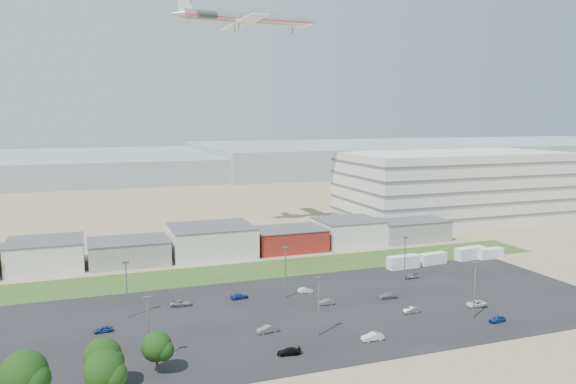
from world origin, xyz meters
name	(u,v)px	position (x,y,z in m)	size (l,w,h in m)	color
ground	(343,353)	(0.00, 0.00, 0.00)	(700.00, 700.00, 0.00)	#8F7C5B
parking_lot	(322,310)	(5.00, 20.00, 0.01)	(120.00, 50.00, 0.01)	black
grass_strip	(252,271)	(0.00, 52.00, 0.01)	(160.00, 16.00, 0.02)	#2E4B1C
hills_backdrop	(202,165)	(40.00, 315.00, 4.50)	(700.00, 200.00, 9.00)	gray
building_row	(171,244)	(-17.00, 71.00, 4.00)	(170.00, 20.00, 8.00)	silver
parking_garage	(453,186)	(90.00, 95.00, 12.50)	(80.00, 40.00, 25.00)	silver
box_trailer_a	(403,262)	(36.44, 41.33, 1.58)	(8.45, 2.64, 3.17)	silver
box_trailer_b	(433,259)	(45.72, 42.18, 1.44)	(7.66, 2.39, 2.87)	silver
box_trailer_c	(470,253)	(58.01, 43.08, 1.62)	(8.64, 2.70, 3.24)	silver
box_trailer_d	(490,253)	(63.71, 41.97, 1.38)	(7.37, 2.30, 2.76)	silver
tree_left	(24,378)	(-46.18, -3.02, 4.76)	(6.35, 6.35, 9.52)	black
tree_mid	(104,374)	(-36.59, -4.13, 4.27)	(5.69, 5.69, 8.54)	black
tree_right	(103,361)	(-36.59, 0.49, 4.17)	(5.56, 5.56, 8.34)	black
tree_near	(157,350)	(-29.00, 2.98, 3.61)	(4.81, 4.81, 7.22)	black
lightpole_front_l	(148,330)	(-29.72, 7.20, 5.24)	(1.23, 0.51, 10.48)	slate
lightpole_front_m	(319,307)	(-0.91, 7.98, 5.25)	(1.24, 0.52, 10.51)	slate
lightpole_front_r	(474,291)	(30.06, 6.01, 5.36)	(1.26, 0.53, 10.73)	slate
lightpole_back_l	(127,290)	(-31.41, 28.65, 5.42)	(1.27, 0.53, 10.83)	slate
lightpole_back_m	(285,273)	(0.69, 29.43, 5.45)	(1.28, 0.53, 10.90)	slate
lightpole_back_r	(405,259)	(30.98, 31.91, 5.16)	(1.21, 0.51, 10.32)	slate
airliner	(247,19)	(11.75, 95.78, 68.08)	(48.37, 32.98, 14.29)	silver
parked_car_0	(476,304)	(34.78, 11.17, 0.59)	(1.97, 4.27, 1.19)	silver
parked_car_1	(412,310)	(20.59, 12.35, 0.58)	(1.23, 3.53, 1.16)	#A5A5AA
parked_car_2	(497,319)	(32.83, 2.70, 0.58)	(1.36, 3.38, 1.15)	navy
parked_car_3	(289,351)	(-8.43, 2.35, 0.55)	(1.55, 3.81, 1.11)	black
parked_car_4	(267,329)	(-8.78, 12.38, 0.65)	(1.38, 3.96, 1.31)	#595B5E
parked_car_5	(103,329)	(-36.00, 22.34, 0.55)	(1.29, 3.21, 1.09)	navy
parked_car_6	(239,296)	(-8.61, 32.05, 0.55)	(1.54, 3.79, 1.10)	navy
parked_car_7	(326,302)	(6.90, 22.45, 0.57)	(1.20, 3.44, 1.13)	#595B5E
parked_car_8	(412,276)	(33.55, 32.63, 0.56)	(1.32, 3.29, 1.12)	#A5A5AA
parked_car_9	(181,303)	(-20.86, 31.78, 0.61)	(2.02, 4.37, 1.22)	#A5A5AA
parked_car_10	(103,378)	(-36.65, 2.57, 0.62)	(1.72, 4.24, 1.23)	#595B5E
parked_car_11	(305,290)	(5.91, 31.24, 0.54)	(1.14, 3.28, 1.08)	silver
parked_car_12	(387,296)	(20.46, 21.68, 0.61)	(1.70, 4.18, 1.21)	#A5A5AA
parked_car_13	(372,337)	(6.95, 2.97, 0.65)	(1.37, 3.93, 1.30)	silver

